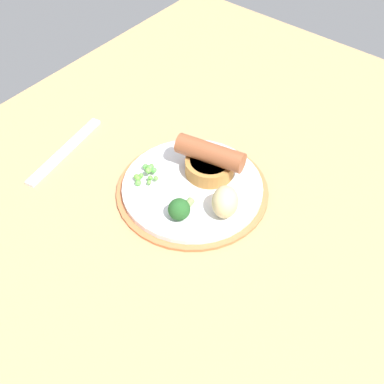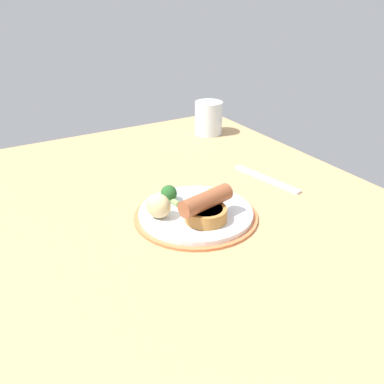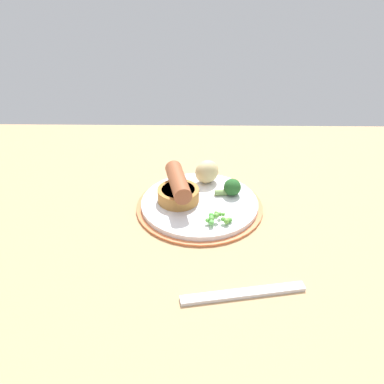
{
  "view_description": "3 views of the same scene",
  "coord_description": "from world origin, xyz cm",
  "views": [
    {
      "loc": [
        42.3,
        36.67,
        62.5
      ],
      "look_at": [
        -0.01,
        2.67,
        5.53
      ],
      "focal_mm": 50.0,
      "sensor_mm": 36.0,
      "label": 1
    },
    {
      "loc": [
        -62.12,
        37.3,
        43.49
      ],
      "look_at": [
        -0.03,
        0.86,
        7.39
      ],
      "focal_mm": 40.0,
      "sensor_mm": 36.0,
      "label": 2
    },
    {
      "loc": [
        -2.4,
        -64.8,
        47.27
      ],
      "look_at": [
        -3.38,
        1.16,
        6.42
      ],
      "focal_mm": 40.0,
      "sensor_mm": 36.0,
      "label": 3
    }
  ],
  "objects": [
    {
      "name": "fork",
      "position": [
        4.19,
        -20.94,
        3.3
      ],
      "size": [
        18.0,
        4.77,
        0.6
      ],
      "primitive_type": "cube",
      "rotation": [
        0.0,
        0.0,
        0.18
      ],
      "color": "silver",
      "rests_on": "dining_table"
    },
    {
      "name": "dinner_plate",
      "position": [
        -1.98,
        1.16,
        3.57
      ],
      "size": [
        23.35,
        23.35,
        1.4
      ],
      "color": "#CC6B3D",
      "rests_on": "dining_table"
    },
    {
      "name": "potato_chunk_1",
      "position": [
        -0.57,
        8.24,
        6.72
      ],
      "size": [
        6.08,
        5.76,
        4.65
      ],
      "primitive_type": "ellipsoid",
      "rotation": [
        0.0,
        0.0,
        0.55
      ],
      "color": "#CCB77F",
      "rests_on": "dinner_plate"
    },
    {
      "name": "dining_table",
      "position": [
        0.0,
        0.0,
        1.5
      ],
      "size": [
        110.0,
        80.0,
        3.0
      ],
      "primitive_type": "cube",
      "color": "tan",
      "rests_on": "ground"
    },
    {
      "name": "sausage_pudding",
      "position": [
        -5.9,
        1.43,
        6.82
      ],
      "size": [
        7.61,
        11.08,
        5.6
      ],
      "rotation": [
        0.0,
        0.0,
        1.78
      ],
      "color": "#AD7538",
      "rests_on": "dinner_plate"
    },
    {
      "name": "pea_pile",
      "position": [
        0.92,
        -5.47,
        5.33
      ],
      "size": [
        4.66,
        3.76,
        1.81
      ],
      "color": "#65AC45",
      "rests_on": "dinner_plate"
    },
    {
      "name": "broccoli_floret_near",
      "position": [
        3.97,
        3.64,
        5.93
      ],
      "size": [
        4.92,
        3.24,
        3.24
      ],
      "rotation": [
        0.0,
        0.0,
        0.11
      ],
      "color": "#235623",
      "rests_on": "dinner_plate"
    },
    {
      "name": "drinking_glass",
      "position": [
        37.98,
        -26.95,
        7.65
      ],
      "size": [
        7.89,
        7.89,
        9.31
      ],
      "primitive_type": "cylinder",
      "color": "silver",
      "rests_on": "dining_table"
    }
  ]
}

